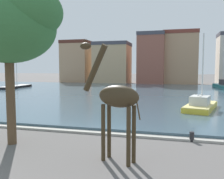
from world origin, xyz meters
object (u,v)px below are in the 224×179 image
(sailboat_yellow, at_px, (201,106))
(sailboat_black, at_px, (18,87))
(sailboat_teal, at_px, (223,86))
(mooring_bollard, at_px, (192,137))
(giraffe_statue, at_px, (115,98))

(sailboat_yellow, distance_m, sailboat_black, 33.64)
(sailboat_teal, xyz_separation_m, mooring_bollard, (-7.00, -33.80, -0.35))
(sailboat_black, bearing_deg, giraffe_statue, -48.58)
(giraffe_statue, xyz_separation_m, sailboat_black, (-25.28, 28.66, -2.22))
(giraffe_statue, height_order, sailboat_black, sailboat_black)
(sailboat_black, relative_size, mooring_bollard, 18.19)
(sailboat_black, xyz_separation_m, sailboat_teal, (35.46, 8.75, 0.25))
(giraffe_statue, distance_m, sailboat_teal, 38.82)
(sailboat_yellow, relative_size, sailboat_black, 0.74)
(giraffe_statue, relative_size, mooring_bollard, 10.08)
(sailboat_teal, bearing_deg, giraffe_statue, -105.22)
(sailboat_black, relative_size, sailboat_teal, 1.00)
(mooring_bollard, bearing_deg, sailboat_black, 138.65)
(mooring_bollard, bearing_deg, sailboat_yellow, 82.15)
(sailboat_teal, relative_size, mooring_bollard, 18.21)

